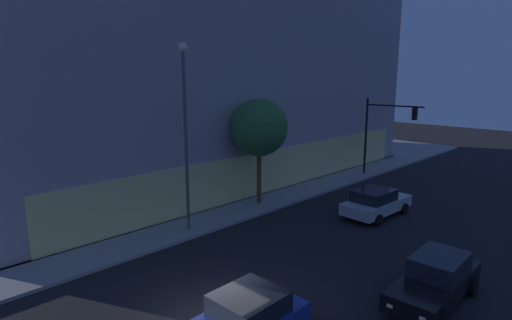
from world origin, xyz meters
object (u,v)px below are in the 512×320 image
street_lamp_sidewalk (185,118)px  sidewalk_tree (259,128)px  traffic_light_far_corner (384,125)px  car_silver (376,202)px  modern_building (177,47)px  car_black (436,279)px

street_lamp_sidewalk → sidewalk_tree: size_ratio=1.44×
sidewalk_tree → traffic_light_far_corner: bearing=-9.1°
traffic_light_far_corner → sidewalk_tree: 12.01m
traffic_light_far_corner → street_lamp_sidewalk: (-17.62, 1.32, 1.71)m
traffic_light_far_corner → car_silver: traffic_light_far_corner is taller
modern_building → traffic_light_far_corner: modern_building is taller
car_black → car_silver: car_black is taller
modern_building → sidewalk_tree: bearing=-103.1°
traffic_light_far_corner → car_black: size_ratio=1.24×
traffic_light_far_corner → sidewalk_tree: sidewalk_tree is taller
modern_building → sidewalk_tree: modern_building is taller
modern_building → car_silver: (0.40, -18.25, -9.36)m
car_black → street_lamp_sidewalk: bearing=100.1°
modern_building → traffic_light_far_corner: size_ratio=5.83×
sidewalk_tree → car_black: 13.41m
car_silver → car_black: bearing=-138.5°
sidewalk_tree → car_silver: sidewalk_tree is taller
car_silver → modern_building: bearing=91.2°
traffic_light_far_corner → car_black: 18.97m
street_lamp_sidewalk → sidewalk_tree: 5.90m
modern_building → car_silver: bearing=-88.8°
modern_building → car_black: bearing=-105.0°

